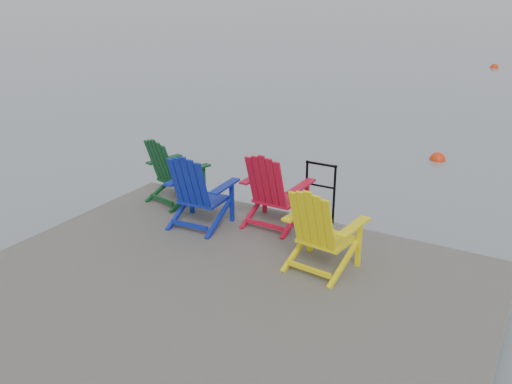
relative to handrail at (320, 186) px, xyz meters
The scene contains 9 objects.
ground 2.67m from the handrail, 95.83° to the right, with size 400.00×400.00×0.00m, color slate.
dock 2.56m from the handrail, 95.83° to the right, with size 6.00×5.00×1.40m.
handrail is the anchor object (origin of this frame).
chair_green 2.38m from the handrail, 168.21° to the right, with size 0.98×0.93×1.07m.
chair_blue 1.78m from the handrail, 143.93° to the right, with size 0.92×0.86×1.11m.
chair_red 0.71m from the handrail, 135.63° to the right, with size 0.90×0.84×1.12m.
chair_yellow 1.48m from the handrail, 66.26° to the right, with size 0.94×0.88×1.10m.
buoy_a 5.67m from the handrail, 84.23° to the left, with size 0.36×0.36×0.36m, color red.
buoy_b 21.90m from the handrail, 91.00° to the left, with size 0.38×0.38×0.38m, color red.
Camera 1 is at (3.11, -4.41, 3.80)m, focal length 38.00 mm.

